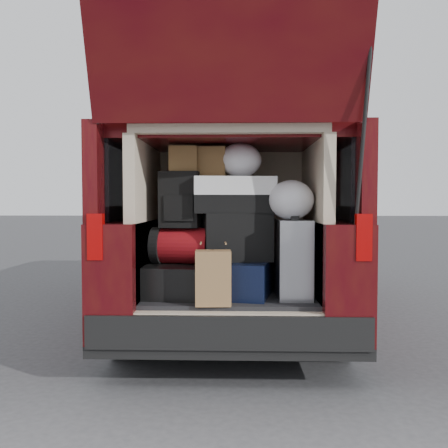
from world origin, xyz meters
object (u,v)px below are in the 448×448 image
(red_duffel, at_px, (181,245))
(black_hardshell, at_px, (177,279))
(kraft_bag, at_px, (213,278))
(backpack, at_px, (180,200))
(navy_hardshell, at_px, (237,277))
(twotone_duffel, at_px, (234,195))
(black_soft_case, at_px, (237,237))
(silver_roller, at_px, (293,259))

(red_duffel, bearing_deg, black_hardshell, -142.30)
(kraft_bag, height_order, backpack, backpack)
(navy_hardshell, xyz_separation_m, backpack, (-0.43, -0.02, 0.58))
(black_hardshell, bearing_deg, twotone_duffel, 8.41)
(black_soft_case, height_order, twotone_duffel, twotone_duffel)
(black_hardshell, xyz_separation_m, silver_roller, (0.86, -0.10, 0.17))
(black_hardshell, relative_size, black_soft_case, 1.18)
(kraft_bag, bearing_deg, twotone_duffel, 66.07)
(black_soft_case, distance_m, backpack, 0.51)
(kraft_bag, height_order, red_duffel, red_duffel)
(silver_roller, xyz_separation_m, black_soft_case, (-0.41, 0.10, 0.15))
(red_duffel, distance_m, backpack, 0.34)
(black_hardshell, xyz_separation_m, kraft_bag, (0.29, -0.35, 0.07))
(black_hardshell, relative_size, backpack, 1.40)
(kraft_bag, xyz_separation_m, backpack, (-0.26, 0.34, 0.53))
(navy_hardshell, bearing_deg, red_duffel, -169.80)
(twotone_duffel, bearing_deg, black_soft_case, -19.88)
(kraft_bag, bearing_deg, black_soft_case, 62.33)
(black_hardshell, distance_m, backpack, 0.60)
(navy_hardshell, height_order, silver_roller, silver_roller)
(black_soft_case, bearing_deg, kraft_bag, -123.79)
(black_soft_case, relative_size, backpack, 1.19)
(black_soft_case, bearing_deg, black_hardshell, 171.28)
(black_hardshell, relative_size, navy_hardshell, 0.98)
(silver_roller, xyz_separation_m, twotone_duffel, (-0.43, 0.11, 0.46))
(red_duffel, height_order, twotone_duffel, twotone_duffel)
(silver_roller, bearing_deg, kraft_bag, -157.05)
(silver_roller, height_order, backpack, backpack)
(silver_roller, bearing_deg, twotone_duffel, 164.62)
(navy_hardshell, bearing_deg, backpack, -166.26)
(black_hardshell, xyz_separation_m, navy_hardshell, (0.45, 0.01, 0.01))
(silver_roller, relative_size, backpack, 1.36)
(black_hardshell, bearing_deg, red_duffel, 36.54)
(twotone_duffel, bearing_deg, kraft_bag, -116.31)
(navy_hardshell, bearing_deg, black_soft_case, -85.73)
(black_soft_case, bearing_deg, silver_roller, -23.53)
(black_hardshell, height_order, black_soft_case, black_soft_case)
(black_hardshell, height_order, red_duffel, red_duffel)
(black_hardshell, relative_size, twotone_duffel, 0.97)
(silver_roller, height_order, kraft_bag, silver_roller)
(red_duffel, bearing_deg, silver_roller, 0.11)
(red_duffel, bearing_deg, black_soft_case, 6.28)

